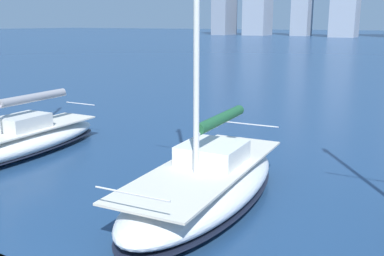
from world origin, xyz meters
The scene contains 2 objects.
sailboat_forest centered at (-1.12, -6.96, 0.66)m, with size 3.45×8.27×10.34m.
sailboat_grey centered at (7.63, -7.36, 0.62)m, with size 2.59×8.66×11.38m.
Camera 1 is at (-6.95, 3.69, 5.14)m, focal length 42.00 mm.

